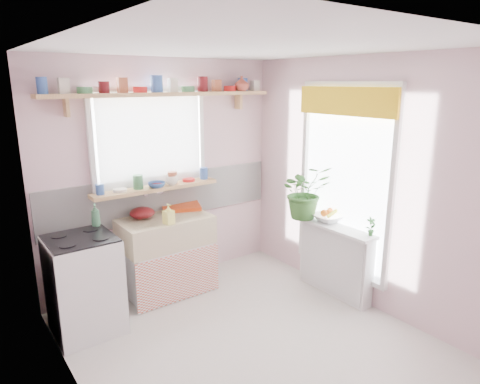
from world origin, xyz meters
TOP-DOWN VIEW (x-y plane):
  - room at (0.66, 0.86)m, footprint 3.20×3.20m
  - sink_unit at (-0.15, 1.29)m, footprint 0.95×0.65m
  - cooker at (-1.10, 1.05)m, footprint 0.58×0.58m
  - radiator_ledge at (1.30, 0.20)m, footprint 0.22×0.95m
  - windowsill at (-0.15, 1.48)m, footprint 1.40×0.22m
  - pine_shelf at (0.00, 1.47)m, footprint 2.52×0.24m
  - shelf_crockery at (0.00, 1.47)m, footprint 2.47×0.11m
  - sill_crockery at (-0.17, 1.48)m, footprint 1.35×0.11m
  - dish_tray at (0.15, 1.50)m, footprint 0.51×0.45m
  - colander at (-0.35, 1.43)m, footprint 0.28×0.28m
  - jade_plant at (1.21, 0.60)m, footprint 0.68×0.64m
  - fruit_bowl at (1.33, 0.35)m, footprint 0.35×0.35m
  - herb_pot at (1.33, -0.20)m, footprint 0.12×0.09m
  - soap_bottle_sink at (-0.20, 1.10)m, footprint 0.11×0.11m
  - sill_cup at (0.01, 1.42)m, footprint 0.17×0.17m
  - sill_bowl at (-0.17, 1.42)m, footprint 0.22×0.22m
  - shelf_vase at (0.94, 1.41)m, footprint 0.18×0.18m
  - cooker_bottle at (-0.88, 1.27)m, footprint 0.10×0.10m
  - fruit at (1.34, 0.36)m, footprint 0.20×0.14m

SIDE VIEW (x-z plane):
  - radiator_ledge at x=1.30m, z-range 0.01..0.78m
  - sink_unit at x=-0.15m, z-range -0.13..0.99m
  - cooker at x=-1.10m, z-range 0.00..0.92m
  - fruit_bowl at x=1.33m, z-range 0.78..0.85m
  - dish_tray at x=0.15m, z-range 0.85..0.89m
  - herb_pot at x=1.33m, z-range 0.78..0.97m
  - fruit at x=1.34m, z-range 0.83..0.93m
  - colander at x=-0.35m, z-range 0.85..0.97m
  - soap_bottle_sink at x=-0.20m, z-range 0.85..1.06m
  - cooker_bottle at x=-0.88m, z-range 0.92..1.13m
  - jade_plant at x=1.21m, z-range 0.77..1.38m
  - windowsill at x=-0.15m, z-range 1.12..1.16m
  - sill_bowl at x=-0.17m, z-range 1.16..1.22m
  - sill_cup at x=0.01m, z-range 1.16..1.27m
  - sill_crockery at x=-0.17m, z-range 1.16..1.28m
  - room at x=0.66m, z-range -0.23..2.97m
  - pine_shelf at x=0.00m, z-range 2.10..2.14m
  - shelf_crockery at x=0.00m, z-range 2.14..2.26m
  - shelf_vase at x=0.94m, z-range 2.14..2.31m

